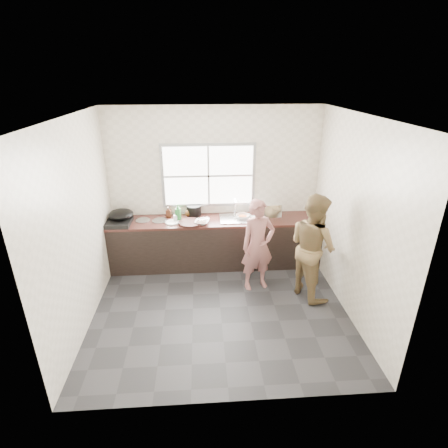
{
  "coord_description": "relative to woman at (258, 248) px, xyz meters",
  "views": [
    {
      "loc": [
        -0.24,
        -4.2,
        3.16
      ],
      "look_at": [
        0.1,
        0.65,
        1.05
      ],
      "focal_mm": 28.0,
      "sensor_mm": 36.0,
      "label": 1
    }
  ],
  "objects": [
    {
      "name": "faucet",
      "position": [
        -0.26,
        0.97,
        0.33
      ],
      "size": [
        0.02,
        0.02,
        0.3
      ],
      "primitive_type": "cylinder",
      "color": "silver",
      "rests_on": "countertop"
    },
    {
      "name": "wok",
      "position": [
        -2.19,
        0.77,
        0.31
      ],
      "size": [
        0.45,
        0.45,
        0.15
      ],
      "primitive_type": "ellipsoid",
      "rotation": [
        0.0,
        0.0,
        -0.12
      ],
      "color": "black",
      "rests_on": "burner"
    },
    {
      "name": "window_frame",
      "position": [
        -0.71,
        1.07,
        0.87
      ],
      "size": [
        1.6,
        0.05,
        1.1
      ],
      "primitive_type": "cube",
      "color": "#9EA0A5",
      "rests_on": "wall_back"
    },
    {
      "name": "wall_back",
      "position": [
        -0.61,
        1.08,
        0.67
      ],
      "size": [
        3.6,
        0.01,
        2.7
      ],
      "primitive_type": "cube",
      "color": "silver",
      "rests_on": "ground"
    },
    {
      "name": "countertop",
      "position": [
        -0.61,
        0.77,
        0.16
      ],
      "size": [
        3.6,
        0.64,
        0.04
      ],
      "primitive_type": "cube",
      "color": "#3D1E19",
      "rests_on": "cabinet"
    },
    {
      "name": "wall_right",
      "position": [
        1.19,
        -0.52,
        0.67
      ],
      "size": [
        0.01,
        3.2,
        2.7
      ],
      "primitive_type": "cube",
      "color": "beige",
      "rests_on": "ground"
    },
    {
      "name": "black_pot",
      "position": [
        -0.98,
        1.0,
        0.27
      ],
      "size": [
        0.25,
        0.25,
        0.18
      ],
      "primitive_type": "cylinder",
      "rotation": [
        0.0,
        0.0,
        -0.0
      ],
      "color": "black",
      "rests_on": "countertop"
    },
    {
      "name": "wall_front",
      "position": [
        -0.61,
        -2.13,
        0.67
      ],
      "size": [
        3.6,
        0.01,
        2.7
      ],
      "primitive_type": "cube",
      "color": "silver",
      "rests_on": "ground"
    },
    {
      "name": "bowl_mince",
      "position": [
        -0.85,
        0.59,
        0.2
      ],
      "size": [
        0.28,
        0.28,
        0.06
      ],
      "primitive_type": "imported",
      "rotation": [
        0.0,
        0.0,
        -0.25
      ],
      "color": "white",
      "rests_on": "countertop"
    },
    {
      "name": "window_glazing",
      "position": [
        -0.71,
        1.04,
        0.87
      ],
      "size": [
        1.5,
        0.01,
        1.0
      ],
      "primitive_type": "cube",
      "color": "white",
      "rests_on": "window_frame"
    },
    {
      "name": "glass_jar",
      "position": [
        -1.29,
        0.75,
        0.23
      ],
      "size": [
        0.08,
        0.08,
        0.1
      ],
      "primitive_type": "cylinder",
      "rotation": [
        0.0,
        0.0,
        0.11
      ],
      "color": "white",
      "rests_on": "countertop"
    },
    {
      "name": "ceiling",
      "position": [
        -0.61,
        -0.52,
        2.02
      ],
      "size": [
        3.6,
        3.2,
        0.01
      ],
      "primitive_type": "cube",
      "color": "silver",
      "rests_on": "wall_back"
    },
    {
      "name": "bottle_green",
      "position": [
        -1.24,
        0.78,
        0.32
      ],
      "size": [
        0.15,
        0.15,
        0.29
      ],
      "primitive_type": "imported",
      "rotation": [
        0.0,
        0.0,
        -0.43
      ],
      "color": "#277A32",
      "rests_on": "countertop"
    },
    {
      "name": "bottle_brown_tall",
      "position": [
        -1.41,
        0.94,
        0.26
      ],
      "size": [
        0.09,
        0.09,
        0.17
      ],
      "primitive_type": "imported",
      "rotation": [
        0.0,
        0.0,
        -0.22
      ],
      "color": "#3E1C0F",
      "rests_on": "countertop"
    },
    {
      "name": "bowl_held",
      "position": [
        0.05,
        0.78,
        0.21
      ],
      "size": [
        0.2,
        0.2,
        0.06
      ],
      "primitive_type": "imported",
      "rotation": [
        0.0,
        0.0,
        -0.06
      ],
      "color": "white",
      "rests_on": "countertop"
    },
    {
      "name": "wall_left",
      "position": [
        -2.42,
        -0.52,
        0.67
      ],
      "size": [
        0.01,
        3.2,
        2.7
      ],
      "primitive_type": "cube",
      "color": "beige",
      "rests_on": "ground"
    },
    {
      "name": "person_side",
      "position": [
        0.77,
        -0.23,
        0.12
      ],
      "size": [
        0.87,
        0.96,
        1.62
      ],
      "primitive_type": "imported",
      "rotation": [
        0.0,
        0.0,
        1.97
      ],
      "color": "olive",
      "rests_on": "floor"
    },
    {
      "name": "dish_rack",
      "position": [
        0.29,
        0.73,
        0.32
      ],
      "size": [
        0.41,
        0.3,
        0.29
      ],
      "primitive_type": "cube",
      "rotation": [
        0.0,
        0.0,
        0.08
      ],
      "color": "white",
      "rests_on": "countertop"
    },
    {
      "name": "cutting_board",
      "position": [
        -1.03,
        0.61,
        0.2
      ],
      "size": [
        0.41,
        0.41,
        0.04
      ],
      "primitive_type": "cylinder",
      "rotation": [
        0.0,
        0.0,
        -0.04
      ],
      "color": "black",
      "rests_on": "countertop"
    },
    {
      "name": "plate_food",
      "position": [
        -1.34,
        0.67,
        0.19
      ],
      "size": [
        0.28,
        0.28,
        0.02
      ],
      "primitive_type": "cylinder",
      "rotation": [
        0.0,
        0.0,
        0.2
      ],
      "color": "silver",
      "rests_on": "countertop"
    },
    {
      "name": "sink",
      "position": [
        -0.26,
        0.77,
        0.18
      ],
      "size": [
        0.55,
        0.45,
        0.02
      ],
      "primitive_type": "cube",
      "color": "silver",
      "rests_on": "countertop"
    },
    {
      "name": "woman",
      "position": [
        0.0,
        0.0,
        0.0
      ],
      "size": [
        0.57,
        0.44,
        1.37
      ],
      "primitive_type": "imported",
      "rotation": [
        0.0,
        0.0,
        0.25
      ],
      "color": "#A96965",
      "rests_on": "floor"
    },
    {
      "name": "floor",
      "position": [
        -0.61,
        -0.52,
        -0.69
      ],
      "size": [
        3.6,
        3.2,
        0.01
      ],
      "primitive_type": "cube",
      "color": "#2A2A2C",
      "rests_on": "ground"
    },
    {
      "name": "burner",
      "position": [
        -2.24,
        0.68,
        0.21
      ],
      "size": [
        0.46,
        0.46,
        0.07
      ],
      "primitive_type": "cube",
      "rotation": [
        0.0,
        0.0,
        -0.03
      ],
      "color": "black",
      "rests_on": "countertop"
    },
    {
      "name": "bottle_brown_short",
      "position": [
        -1.07,
        0.96,
        0.25
      ],
      "size": [
        0.12,
        0.12,
        0.15
      ],
      "primitive_type": "imported",
      "rotation": [
        0.0,
        0.0,
        -0.06
      ],
      "color": "#432510",
      "rests_on": "countertop"
    },
    {
      "name": "pot_lid_right",
      "position": [
        -1.56,
        0.77,
        0.18
      ],
      "size": [
        0.3,
        0.3,
        0.01
      ],
      "primitive_type": "cylinder",
      "rotation": [
        0.0,
        0.0,
        -0.18
      ],
      "color": "#A4A5AA",
      "rests_on": "countertop"
    },
    {
      "name": "cabinet",
      "position": [
        -0.61,
        0.77,
        -0.27
      ],
      "size": [
        3.6,
        0.62,
        0.82
      ],
      "primitive_type": "cube",
      "color": "black",
      "rests_on": "floor"
    },
    {
      "name": "cleaver",
      "position": [
        -0.83,
        0.71,
        0.22
      ],
      "size": [
        0.23,
        0.13,
        0.01
      ],
      "primitive_type": "cube",
      "rotation": [
        0.0,
        0.0,
        0.08
      ],
      "color": "silver",
      "rests_on": "cutting_board"
    },
    {
      "name": "pot_lid_left",
      "position": [
        -1.84,
        0.8,
        0.18
      ],
      "size": [
        0.25,
        0.25,
        0.01
      ],
      "primitive_type": "cylinder",
      "rotation": [
        0.0,
        0.0,
        0.03
      ],
      "color": "#A5A6AC",
      "rests_on": "countertop"
    },
    {
      "name": "bowl_crabs",
      "position": [
        -0.14,
        0.77,
        0.21
      ],
      "size": [
        0.21,
        0.21,
        0.06
      ],
      "primitive_type": "imported",
      "rotation": [
        0.0,
        0.0,
        -0.11
      ],
      "color": "white",
      "rests_on": "countertop"
    }
  ]
}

